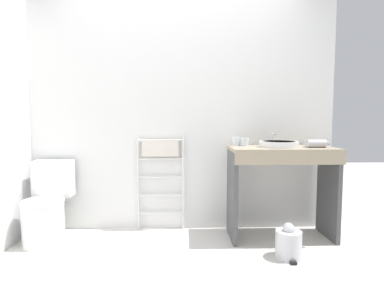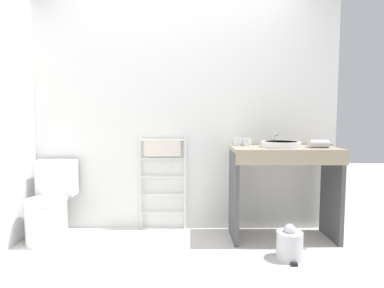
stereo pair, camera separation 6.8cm
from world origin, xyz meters
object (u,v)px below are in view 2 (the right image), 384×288
at_px(towel_radiator, 162,163).
at_px(cup_near_wall, 238,142).
at_px(toilet, 49,207).
at_px(cup_near_edge, 246,142).
at_px(hair_dryer, 320,144).
at_px(trash_bin, 289,244).
at_px(sink_basin, 281,144).

distance_m(towel_radiator, cup_near_wall, 0.80).
xyz_separation_m(toilet, cup_near_wall, (1.82, 0.18, 0.62)).
relative_size(cup_near_wall, cup_near_edge, 1.06).
bearing_deg(cup_near_edge, hair_dryer, -15.97).
relative_size(hair_dryer, trash_bin, 0.77).
bearing_deg(trash_bin, towel_radiator, 148.74).
bearing_deg(toilet, sink_basin, 0.26).
distance_m(towel_radiator, sink_basin, 1.19).
relative_size(towel_radiator, cup_near_edge, 12.26).
bearing_deg(cup_near_wall, towel_radiator, 173.87).
relative_size(cup_near_edge, trash_bin, 0.27).
xyz_separation_m(cup_near_edge, trash_bin, (0.26, -0.57, -0.80)).
bearing_deg(sink_basin, cup_near_wall, 156.56).
relative_size(cup_near_wall, trash_bin, 0.29).
distance_m(toilet, sink_basin, 2.29).
height_order(toilet, cup_near_edge, cup_near_edge).
bearing_deg(hair_dryer, sink_basin, 173.37).
xyz_separation_m(sink_basin, hair_dryer, (0.35, -0.04, 0.01)).
relative_size(towel_radiator, hair_dryer, 4.27).
height_order(toilet, cup_near_wall, cup_near_wall).
bearing_deg(cup_near_edge, cup_near_wall, 166.32).
bearing_deg(towel_radiator, trash_bin, -31.26).
height_order(sink_basin, cup_near_wall, cup_near_wall).
height_order(sink_basin, hair_dryer, hair_dryer).
bearing_deg(cup_near_edge, trash_bin, -65.50).
distance_m(cup_near_wall, trash_bin, 1.06).
relative_size(toilet, hair_dryer, 3.31).
bearing_deg(cup_near_wall, trash_bin, -59.78).
bearing_deg(toilet, cup_near_wall, 5.48).
height_order(cup_near_edge, trash_bin, cup_near_edge).
relative_size(toilet, trash_bin, 2.56).
height_order(towel_radiator, cup_near_edge, towel_radiator).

